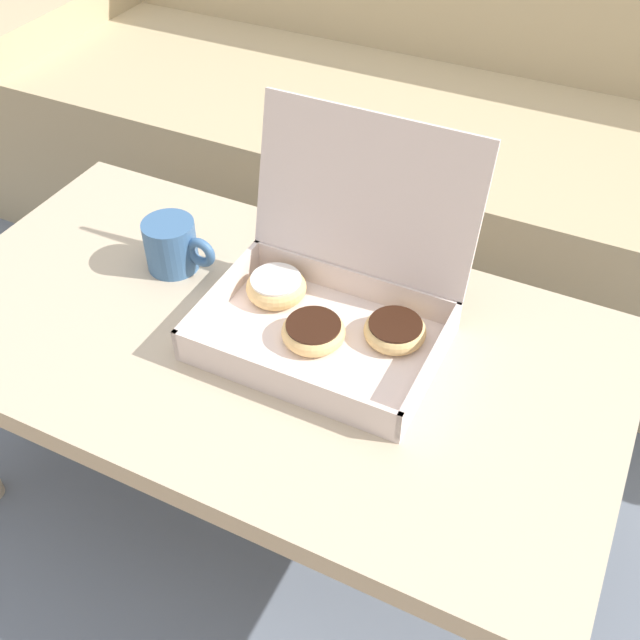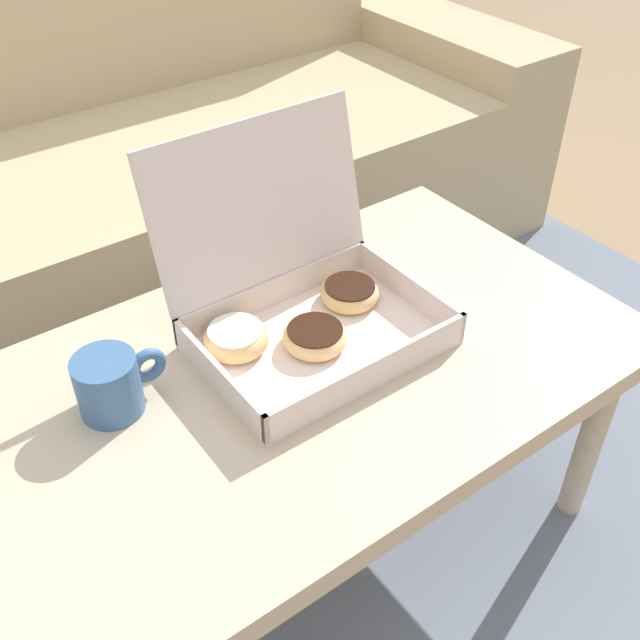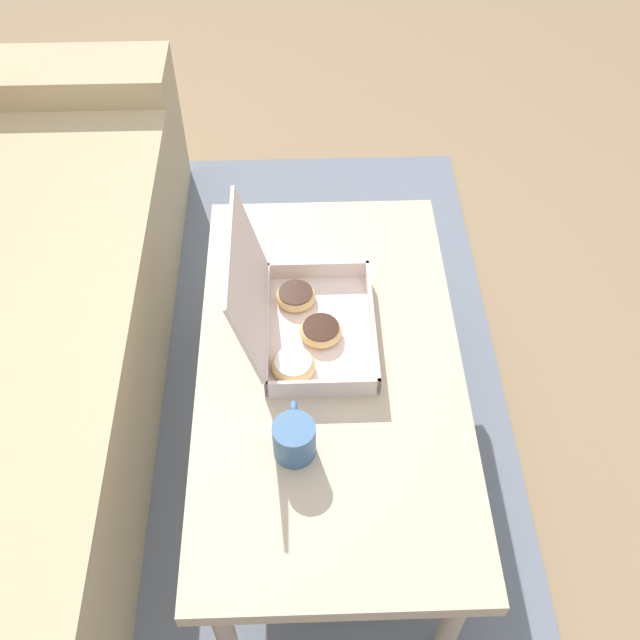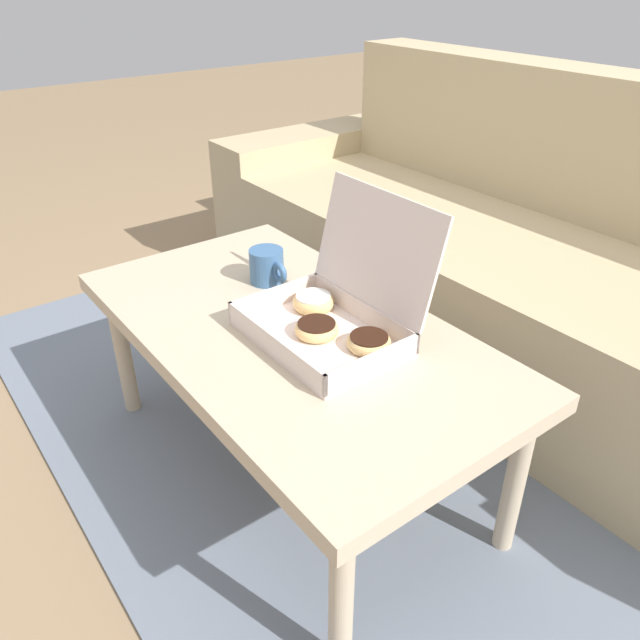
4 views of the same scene
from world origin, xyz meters
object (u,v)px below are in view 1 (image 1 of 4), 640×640
at_px(coffee_table, 264,354).
at_px(coffee_mug, 173,245).
at_px(couch, 446,146).
at_px(pastry_box, 332,295).

bearing_deg(coffee_table, coffee_mug, 159.20).
height_order(couch, coffee_mug, couch).
bearing_deg(coffee_mug, coffee_table, -20.80).
distance_m(couch, coffee_table, 0.91).
relative_size(coffee_table, coffee_mug, 8.46).
relative_size(couch, coffee_table, 2.25).
xyz_separation_m(coffee_table, pastry_box, (0.08, 0.07, 0.10)).
xyz_separation_m(coffee_table, coffee_mug, (-0.21, 0.08, 0.09)).
bearing_deg(pastry_box, couch, 95.73).
height_order(couch, coffee_table, couch).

